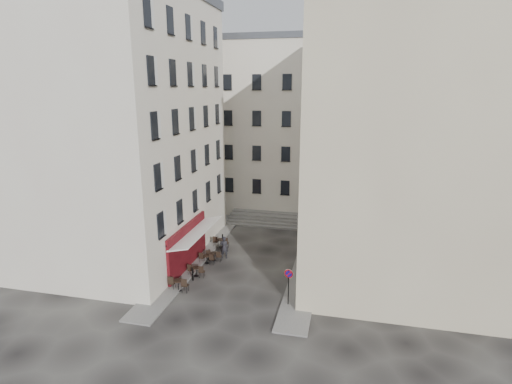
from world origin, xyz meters
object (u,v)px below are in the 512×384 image
(no_parking_sign, at_px, (289,280))
(bistro_table_b, at_px, (196,271))
(bistro_table_a, at_px, (179,284))
(pedestrian, at_px, (224,247))

(no_parking_sign, bearing_deg, bistro_table_b, 175.24)
(no_parking_sign, height_order, bistro_table_a, no_parking_sign)
(no_parking_sign, distance_m, bistro_table_a, 7.66)
(bistro_table_a, relative_size, bistro_table_b, 1.11)
(pedestrian, bearing_deg, bistro_table_a, 68.64)
(bistro_table_a, height_order, pedestrian, pedestrian)
(no_parking_sign, relative_size, bistro_table_a, 1.76)
(pedestrian, bearing_deg, no_parking_sign, 126.58)
(bistro_table_b, bearing_deg, bistro_table_a, -99.15)
(bistro_table_a, distance_m, pedestrian, 6.12)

